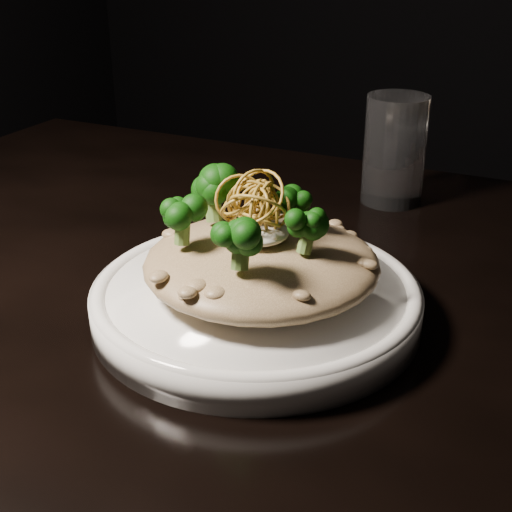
{
  "coord_description": "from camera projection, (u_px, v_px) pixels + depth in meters",
  "views": [
    {
      "loc": [
        0.25,
        -0.5,
        1.04
      ],
      "look_at": [
        0.03,
        -0.04,
        0.81
      ],
      "focal_mm": 50.0,
      "sensor_mm": 36.0,
      "label": 1
    }
  ],
  "objects": [
    {
      "name": "table",
      "position": [
        248.0,
        366.0,
        0.67
      ],
      "size": [
        1.1,
        0.8,
        0.75
      ],
      "color": "black",
      "rests_on": "ground"
    },
    {
      "name": "plate",
      "position": [
        256.0,
        302.0,
        0.58
      ],
      "size": [
        0.27,
        0.27,
        0.03
      ],
      "primitive_type": "cylinder",
      "color": "white",
      "rests_on": "table"
    },
    {
      "name": "risotto",
      "position": [
        262.0,
        263.0,
        0.57
      ],
      "size": [
        0.19,
        0.19,
        0.04
      ],
      "primitive_type": "ellipsoid",
      "color": "brown",
      "rests_on": "plate"
    },
    {
      "name": "broccoli",
      "position": [
        247.0,
        216.0,
        0.55
      ],
      "size": [
        0.12,
        0.12,
        0.04
      ],
      "primitive_type": null,
      "color": "black",
      "rests_on": "risotto"
    },
    {
      "name": "cheese",
      "position": [
        258.0,
        232.0,
        0.55
      ],
      "size": [
        0.05,
        0.05,
        0.01
      ],
      "primitive_type": "ellipsoid",
      "color": "silver",
      "rests_on": "risotto"
    },
    {
      "name": "shallots",
      "position": [
        253.0,
        201.0,
        0.55
      ],
      "size": [
        0.05,
        0.05,
        0.03
      ],
      "primitive_type": null,
      "color": "brown",
      "rests_on": "cheese"
    },
    {
      "name": "drinking_glass",
      "position": [
        395.0,
        150.0,
        0.8
      ],
      "size": [
        0.09,
        0.09,
        0.12
      ],
      "primitive_type": "cylinder",
      "rotation": [
        0.0,
        0.0,
        0.31
      ],
      "color": "white",
      "rests_on": "table"
    }
  ]
}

